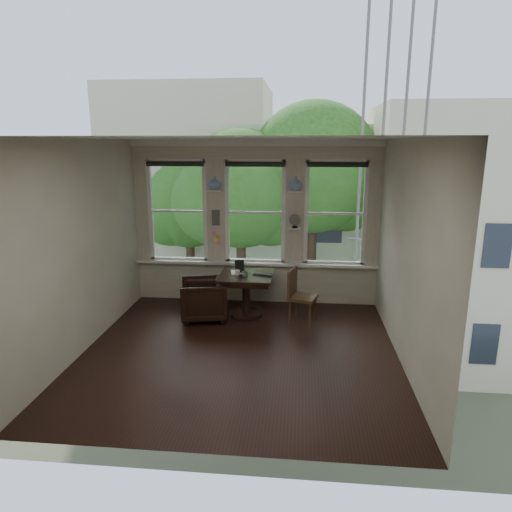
# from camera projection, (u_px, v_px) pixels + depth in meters

# --- Properties ---
(ground) EXTENTS (4.50, 4.50, 0.00)m
(ground) POSITION_uv_depth(u_px,v_px,m) (240.00, 352.00, 6.60)
(ground) COLOR black
(ground) RESTS_ON ground
(ceiling) EXTENTS (4.50, 4.50, 0.00)m
(ceiling) POSITION_uv_depth(u_px,v_px,m) (238.00, 138.00, 5.88)
(ceiling) COLOR silver
(ceiling) RESTS_ON ground
(wall_back) EXTENTS (4.50, 0.00, 4.50)m
(wall_back) POSITION_uv_depth(u_px,v_px,m) (255.00, 223.00, 8.41)
(wall_back) COLOR beige
(wall_back) RESTS_ON ground
(wall_front) EXTENTS (4.50, 0.00, 4.50)m
(wall_front) POSITION_uv_depth(u_px,v_px,m) (205.00, 309.00, 4.07)
(wall_front) COLOR beige
(wall_front) RESTS_ON ground
(wall_left) EXTENTS (0.00, 4.50, 4.50)m
(wall_left) POSITION_uv_depth(u_px,v_px,m) (82.00, 247.00, 6.46)
(wall_left) COLOR beige
(wall_left) RESTS_ON ground
(wall_right) EXTENTS (0.00, 4.50, 4.50)m
(wall_right) POSITION_uv_depth(u_px,v_px,m) (408.00, 255.00, 6.02)
(wall_right) COLOR beige
(wall_right) RESTS_ON ground
(window_left) EXTENTS (1.10, 0.12, 1.90)m
(window_left) POSITION_uv_depth(u_px,v_px,m) (178.00, 211.00, 8.50)
(window_left) COLOR white
(window_left) RESTS_ON ground
(window_center) EXTENTS (1.10, 0.12, 1.90)m
(window_center) POSITION_uv_depth(u_px,v_px,m) (255.00, 212.00, 8.36)
(window_center) COLOR white
(window_center) RESTS_ON ground
(window_right) EXTENTS (1.10, 0.12, 1.90)m
(window_right) POSITION_uv_depth(u_px,v_px,m) (335.00, 213.00, 8.22)
(window_right) COLOR white
(window_right) RESTS_ON ground
(shelf_left) EXTENTS (0.26, 0.16, 0.03)m
(shelf_left) POSITION_uv_depth(u_px,v_px,m) (215.00, 190.00, 8.24)
(shelf_left) COLOR white
(shelf_left) RESTS_ON ground
(shelf_right) EXTENTS (0.26, 0.16, 0.03)m
(shelf_right) POSITION_uv_depth(u_px,v_px,m) (295.00, 191.00, 8.10)
(shelf_right) COLOR white
(shelf_right) RESTS_ON ground
(intercom) EXTENTS (0.14, 0.06, 0.28)m
(intercom) POSITION_uv_depth(u_px,v_px,m) (216.00, 218.00, 8.39)
(intercom) COLOR #59544F
(intercom) RESTS_ON ground
(sticky_notes) EXTENTS (0.16, 0.01, 0.24)m
(sticky_notes) POSITION_uv_depth(u_px,v_px,m) (216.00, 236.00, 8.48)
(sticky_notes) COLOR pink
(sticky_notes) RESTS_ON ground
(desk_fan) EXTENTS (0.20, 0.20, 0.24)m
(desk_fan) POSITION_uv_depth(u_px,v_px,m) (295.00, 223.00, 8.22)
(desk_fan) COLOR #59544F
(desk_fan) RESTS_ON ground
(vase_left) EXTENTS (0.24, 0.24, 0.25)m
(vase_left) POSITION_uv_depth(u_px,v_px,m) (215.00, 183.00, 8.21)
(vase_left) COLOR white
(vase_left) RESTS_ON shelf_left
(vase_right) EXTENTS (0.24, 0.24, 0.25)m
(vase_right) POSITION_uv_depth(u_px,v_px,m) (296.00, 183.00, 8.07)
(vase_right) COLOR white
(vase_right) RESTS_ON shelf_right
(table) EXTENTS (0.90, 0.90, 0.75)m
(table) POSITION_uv_depth(u_px,v_px,m) (246.00, 295.00, 7.88)
(table) COLOR black
(table) RESTS_ON ground
(armchair_left) EXTENTS (0.91, 0.89, 0.70)m
(armchair_left) POSITION_uv_depth(u_px,v_px,m) (203.00, 299.00, 7.76)
(armchair_left) COLOR black
(armchair_left) RESTS_ON ground
(cushion_red) EXTENTS (0.45, 0.45, 0.06)m
(cushion_red) POSITION_uv_depth(u_px,v_px,m) (203.00, 294.00, 7.74)
(cushion_red) COLOR maroon
(cushion_red) RESTS_ON armchair_left
(side_chair_right) EXTENTS (0.52, 0.52, 0.92)m
(side_chair_right) POSITION_uv_depth(u_px,v_px,m) (303.00, 297.00, 7.54)
(side_chair_right) COLOR #3F2616
(side_chair_right) RESTS_ON ground
(laptop) EXTENTS (0.40, 0.32, 0.03)m
(laptop) POSITION_uv_depth(u_px,v_px,m) (261.00, 275.00, 7.73)
(laptop) COLOR black
(laptop) RESTS_ON table
(mug) EXTENTS (0.11, 0.11, 0.09)m
(mug) POSITION_uv_depth(u_px,v_px,m) (237.00, 273.00, 7.74)
(mug) COLOR white
(mug) RESTS_ON table
(drinking_glass) EXTENTS (0.14, 0.14, 0.10)m
(drinking_glass) POSITION_uv_depth(u_px,v_px,m) (245.00, 275.00, 7.62)
(drinking_glass) COLOR white
(drinking_glass) RESTS_ON table
(tablet) EXTENTS (0.18, 0.12, 0.22)m
(tablet) POSITION_uv_depth(u_px,v_px,m) (239.00, 266.00, 7.90)
(tablet) COLOR black
(tablet) RESTS_ON table
(papers) EXTENTS (0.28, 0.34, 0.00)m
(papers) POSITION_uv_depth(u_px,v_px,m) (237.00, 272.00, 7.93)
(papers) COLOR silver
(papers) RESTS_ON table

